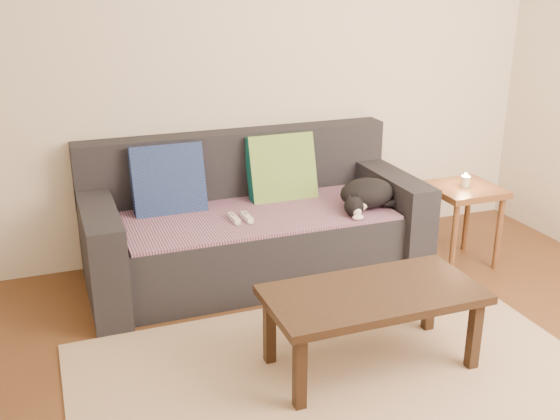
{
  "coord_description": "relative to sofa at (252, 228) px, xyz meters",
  "views": [
    {
      "loc": [
        -1.2,
        -2.15,
        1.85
      ],
      "look_at": [
        0.05,
        1.2,
        0.55
      ],
      "focal_mm": 42.0,
      "sensor_mm": 36.0,
      "label": 1
    }
  ],
  "objects": [
    {
      "name": "side_table",
      "position": [
        1.35,
        -0.34,
        0.13
      ],
      "size": [
        0.43,
        0.43,
        0.54
      ],
      "color": "brown",
      "rests_on": "ground"
    },
    {
      "name": "back_wall",
      "position": [
        0.0,
        0.43,
        0.99
      ],
      "size": [
        4.5,
        0.04,
        2.6
      ],
      "primitive_type": "cube",
      "color": "beige",
      "rests_on": "ground"
    },
    {
      "name": "cushion_green",
      "position": [
        0.26,
        0.17,
        0.32
      ],
      "size": [
        0.45,
        0.23,
        0.46
      ],
      "primitive_type": "cube",
      "rotation": [
        -0.28,
        0.0,
        0.0
      ],
      "color": "#0D564E",
      "rests_on": "throw_blanket"
    },
    {
      "name": "sofa",
      "position": [
        0.0,
        0.0,
        0.0
      ],
      "size": [
        2.1,
        0.94,
        0.87
      ],
      "color": "#232328",
      "rests_on": "ground"
    },
    {
      "name": "candle",
      "position": [
        1.35,
        -0.34,
        0.27
      ],
      "size": [
        0.06,
        0.06,
        0.09
      ],
      "color": "beige",
      "rests_on": "side_table"
    },
    {
      "name": "throw_blanket",
      "position": [
        0.0,
        -0.09,
        0.12
      ],
      "size": [
        1.66,
        0.74,
        0.02
      ],
      "primitive_type": "cube",
      "color": "#422648",
      "rests_on": "sofa"
    },
    {
      "name": "wii_remote_b",
      "position": [
        -0.17,
        -0.17,
        0.15
      ],
      "size": [
        0.04,
        0.15,
        0.03
      ],
      "primitive_type": "cube",
      "rotation": [
        0.0,
        0.0,
        1.6
      ],
      "color": "white",
      "rests_on": "throw_blanket"
    },
    {
      "name": "coffee_table",
      "position": [
        0.2,
        -1.24,
        0.06
      ],
      "size": [
        1.04,
        0.52,
        0.42
      ],
      "color": "black",
      "rests_on": "rug"
    },
    {
      "name": "cat",
      "position": [
        0.68,
        -0.25,
        0.22
      ],
      "size": [
        0.43,
        0.34,
        0.19
      ],
      "rotation": [
        0.0,
        0.0,
        0.07
      ],
      "color": "black",
      "rests_on": "throw_blanket"
    },
    {
      "name": "wii_remote_a",
      "position": [
        -0.09,
        -0.18,
        0.15
      ],
      "size": [
        0.04,
        0.15,
        0.03
      ],
      "primitive_type": "cube",
      "rotation": [
        0.0,
        0.0,
        1.59
      ],
      "color": "white",
      "rests_on": "throw_blanket"
    },
    {
      "name": "cushion_navy",
      "position": [
        -0.49,
        0.17,
        0.32
      ],
      "size": [
        0.45,
        0.22,
        0.46
      ],
      "primitive_type": "cube",
      "rotation": [
        -0.25,
        0.0,
        0.0
      ],
      "color": "#111F4B",
      "rests_on": "throw_blanket"
    },
    {
      "name": "ground",
      "position": [
        0.0,
        -1.57,
        -0.31
      ],
      "size": [
        4.5,
        4.5,
        0.0
      ],
      "primitive_type": "plane",
      "color": "brown",
      "rests_on": "ground"
    },
    {
      "name": "rug",
      "position": [
        0.0,
        -1.42,
        -0.3
      ],
      "size": [
        2.5,
        1.8,
        0.01
      ],
      "primitive_type": "cube",
      "color": "tan",
      "rests_on": "ground"
    }
  ]
}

